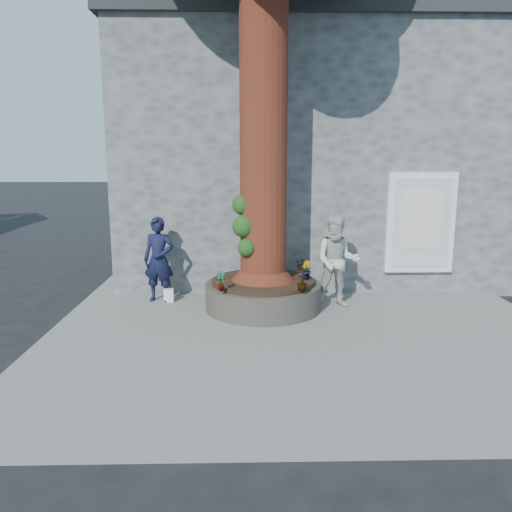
{
  "coord_description": "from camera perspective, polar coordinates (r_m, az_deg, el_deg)",
  "views": [
    {
      "loc": [
        0.44,
        -7.65,
        3.1
      ],
      "look_at": [
        0.65,
        1.74,
        1.25
      ],
      "focal_mm": 35.0,
      "sensor_mm": 36.0,
      "label": 1
    }
  ],
  "objects": [
    {
      "name": "yellow_line",
      "position": [
        9.83,
        -22.25,
        -8.08
      ],
      "size": [
        0.1,
        30.0,
        0.01
      ],
      "primitive_type": "cube",
      "color": "yellow",
      "rests_on": "ground"
    },
    {
      "name": "plant_d",
      "position": [
        10.81,
        5.16,
        -0.89
      ],
      "size": [
        0.33,
        0.32,
        0.27
      ],
      "primitive_type": "imported",
      "rotation": [
        0.0,
        0.0,
        5.61
      ],
      "color": "gray",
      "rests_on": "planter"
    },
    {
      "name": "ground",
      "position": [
        8.27,
        -4.33,
        -10.91
      ],
      "size": [
        120.0,
        120.0,
        0.0
      ],
      "primitive_type": "plane",
      "color": "black",
      "rests_on": "ground"
    },
    {
      "name": "woman",
      "position": [
        10.17,
        9.24,
        -0.6
      ],
      "size": [
        1.02,
        0.86,
        1.87
      ],
      "primitive_type": "imported",
      "rotation": [
        0.0,
        0.0,
        -0.17
      ],
      "color": "beige",
      "rests_on": "pavement"
    },
    {
      "name": "man",
      "position": [
        10.61,
        -11.04,
        -0.41
      ],
      "size": [
        0.72,
        0.53,
        1.78
      ],
      "primitive_type": "imported",
      "rotation": [
        0.0,
        0.0,
        -0.18
      ],
      "color": "black",
      "rests_on": "pavement"
    },
    {
      "name": "planter",
      "position": [
        10.02,
        0.81,
        -4.41
      ],
      "size": [
        2.3,
        2.3,
        0.6
      ],
      "color": "black",
      "rests_on": "pavement"
    },
    {
      "name": "pavement",
      "position": [
        9.23,
        5.43,
        -8.13
      ],
      "size": [
        9.0,
        8.0,
        0.12
      ],
      "primitive_type": "cube",
      "color": "slate",
      "rests_on": "ground"
    },
    {
      "name": "plant_b",
      "position": [
        9.97,
        5.71,
        -1.62
      ],
      "size": [
        0.23,
        0.24,
        0.37
      ],
      "primitive_type": "imported",
      "rotation": [
        0.0,
        0.0,
        1.76
      ],
      "color": "gray",
      "rests_on": "planter"
    },
    {
      "name": "plant_c",
      "position": [
        9.14,
        5.29,
        -2.98
      ],
      "size": [
        0.18,
        0.18,
        0.32
      ],
      "primitive_type": "imported",
      "rotation": [
        0.0,
        0.0,
        3.17
      ],
      "color": "gray",
      "rests_on": "planter"
    },
    {
      "name": "plant_a",
      "position": [
        9.08,
        -4.05,
        -2.86
      ],
      "size": [
        0.23,
        0.2,
        0.37
      ],
      "primitive_type": "imported",
      "rotation": [
        0.0,
        0.0,
        0.38
      ],
      "color": "gray",
      "rests_on": "planter"
    },
    {
      "name": "shopping_bag",
      "position": [
        10.68,
        -9.93,
        -4.44
      ],
      "size": [
        0.2,
        0.13,
        0.28
      ],
      "primitive_type": "cube",
      "rotation": [
        0.0,
        0.0,
        -0.03
      ],
      "color": "white",
      "rests_on": "pavement"
    },
    {
      "name": "stone_shop",
      "position": [
        14.99,
        6.74,
        11.28
      ],
      "size": [
        10.3,
        8.3,
        6.3
      ],
      "color": "#4F5155",
      "rests_on": "ground"
    }
  ]
}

